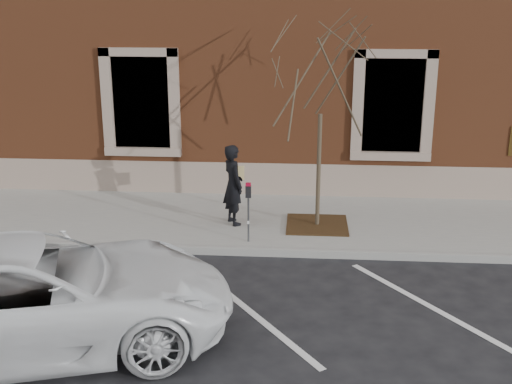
# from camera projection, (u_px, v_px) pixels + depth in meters

# --- Properties ---
(ground) EXTENTS (120.00, 120.00, 0.00)m
(ground) POSITION_uv_depth(u_px,v_px,m) (254.00, 254.00, 12.60)
(ground) COLOR #28282B
(ground) RESTS_ON ground
(sidewalk_near) EXTENTS (40.00, 3.50, 0.15)m
(sidewalk_near) POSITION_uv_depth(u_px,v_px,m) (260.00, 221.00, 14.24)
(sidewalk_near) COLOR #A3A299
(sidewalk_near) RESTS_ON ground
(curb_near) EXTENTS (40.00, 0.12, 0.15)m
(curb_near) POSITION_uv_depth(u_px,v_px,m) (253.00, 252.00, 12.53)
(curb_near) COLOR #9E9E99
(curb_near) RESTS_ON ground
(parking_stripes) EXTENTS (28.00, 4.40, 0.01)m
(parking_stripes) POSITION_uv_depth(u_px,v_px,m) (243.00, 306.00, 10.50)
(parking_stripes) COLOR silver
(parking_stripes) RESTS_ON ground
(building_civic) EXTENTS (40.00, 8.62, 8.00)m
(building_civic) POSITION_uv_depth(u_px,v_px,m) (274.00, 27.00, 18.81)
(building_civic) COLOR brown
(building_civic) RESTS_ON ground
(man) EXTENTS (0.68, 0.76, 1.74)m
(man) POSITION_uv_depth(u_px,v_px,m) (233.00, 185.00, 13.63)
(man) COLOR black
(man) RESTS_ON sidewalk_near
(parking_meter) EXTENTS (0.11, 0.09, 1.22)m
(parking_meter) POSITION_uv_depth(u_px,v_px,m) (248.00, 201.00, 12.61)
(parking_meter) COLOR #595B60
(parking_meter) RESTS_ON sidewalk_near
(tree_grate) EXTENTS (1.30, 1.30, 0.03)m
(tree_grate) POSITION_uv_depth(u_px,v_px,m) (317.00, 225.00, 13.75)
(tree_grate) COLOR #452B16
(tree_grate) RESTS_ON sidewalk_near
(sapling) EXTENTS (2.63, 2.63, 4.39)m
(sapling) POSITION_uv_depth(u_px,v_px,m) (321.00, 82.00, 12.85)
(sapling) COLOR #4C3F2E
(sapling) RESTS_ON sidewalk_near
(white_truck) EXTENTS (6.30, 4.27, 1.60)m
(white_truck) POSITION_uv_depth(u_px,v_px,m) (30.00, 295.00, 9.09)
(white_truck) COLOR white
(white_truck) RESTS_ON ground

